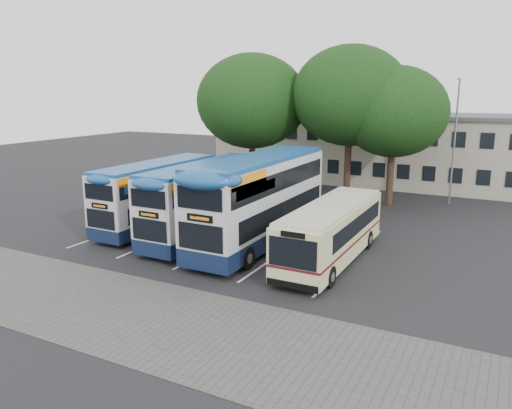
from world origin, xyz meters
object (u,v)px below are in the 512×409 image
at_px(lamp_post, 455,135).
at_px(tree_mid, 350,96).
at_px(tree_left, 252,101).
at_px(bus_single, 332,229).
at_px(tree_right, 394,112).
at_px(bus_dd_left, 158,192).
at_px(bus_dd_mid, 207,197).
at_px(bus_dd_right, 260,197).

height_order(lamp_post, tree_mid, tree_mid).
height_order(tree_left, bus_single, tree_left).
height_order(tree_mid, tree_right, tree_mid).
relative_size(lamp_post, bus_dd_left, 0.94).
height_order(tree_left, tree_mid, tree_mid).
distance_m(tree_mid, bus_dd_mid, 14.52).
bearing_deg(tree_left, bus_dd_right, -60.11).
bearing_deg(tree_right, tree_mid, -175.97).
bearing_deg(bus_dd_right, bus_dd_mid, -176.85).
relative_size(tree_left, tree_mid, 0.96).
bearing_deg(tree_left, bus_dd_left, -92.49).
bearing_deg(tree_mid, bus_dd_left, -122.86).
bearing_deg(tree_right, lamp_post, 28.36).
bearing_deg(bus_single, lamp_post, 77.11).
height_order(bus_dd_left, bus_dd_right, bus_dd_right).
height_order(tree_right, bus_single, tree_right).
bearing_deg(bus_dd_left, tree_right, 48.50).
distance_m(tree_right, bus_dd_right, 14.05).
bearing_deg(bus_dd_mid, tree_mid, 71.99).
height_order(tree_right, bus_dd_mid, tree_right).
distance_m(bus_dd_mid, bus_dd_right, 3.30).
bearing_deg(tree_right, tree_left, -172.98).
bearing_deg(bus_single, bus_dd_left, 174.82).
bearing_deg(lamp_post, bus_dd_right, -118.03).
bearing_deg(bus_dd_left, bus_dd_right, -1.93).
relative_size(bus_dd_left, bus_dd_right, 0.83).
relative_size(tree_right, bus_dd_left, 1.04).
distance_m(lamp_post, bus_dd_left, 21.26).
height_order(tree_left, bus_dd_right, tree_left).
height_order(tree_left, bus_dd_mid, tree_left).
distance_m(tree_mid, tree_right, 3.34).
xyz_separation_m(tree_mid, bus_dd_right, (-0.88, -12.61, -5.16)).
bearing_deg(tree_mid, bus_dd_right, -93.99).
distance_m(bus_dd_right, bus_single, 4.55).
relative_size(tree_left, bus_single, 1.15).
height_order(tree_right, bus_dd_right, tree_right).
bearing_deg(bus_dd_left, tree_left, 87.51).
bearing_deg(tree_mid, bus_single, -75.47).
xyz_separation_m(tree_left, tree_mid, (7.50, 1.09, 0.45)).
bearing_deg(bus_dd_mid, tree_right, 60.68).
xyz_separation_m(lamp_post, bus_single, (-3.61, -15.75, -3.47)).
xyz_separation_m(tree_mid, bus_dd_mid, (-4.16, -12.79, -5.48)).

